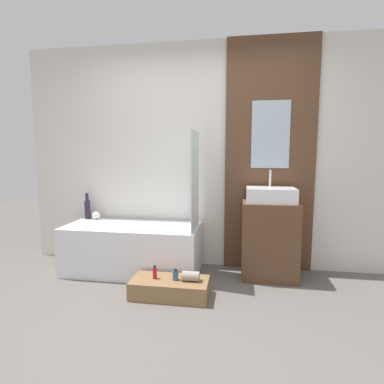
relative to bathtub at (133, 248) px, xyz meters
The scene contains 13 objects.
ground_plane 1.42m from the bathtub, 59.83° to the right, with size 12.00×12.00×0.00m, color #605B56.
wall_tiled_back 1.30m from the bathtub, 28.44° to the left, with size 4.20×0.06×2.60m, color silver.
wall_wood_accent 1.86m from the bathtub, 12.24° to the left, with size 0.99×0.04×2.60m.
bathtub is the anchor object (origin of this frame).
glass_shower_screen 1.06m from the bathtub, ahead, with size 0.01×0.51×1.03m, color silver.
wooden_step_bench 0.79m from the bathtub, 44.11° to the right, with size 0.72×0.34×0.17m, color olive.
vanity_cabinet 1.52m from the bathtub, ahead, with size 0.58×0.44×0.83m, color brown.
sink 1.64m from the bathtub, ahead, with size 0.50×0.37×0.34m.
vase_tall_dark 0.81m from the bathtub, 159.85° to the left, with size 0.07×0.07×0.32m.
vase_round_light 0.67m from the bathtub, 157.27° to the left, with size 0.10×0.10×0.10m, color white.
bottle_soap_primary 0.68m from the bathtub, 52.69° to the right, with size 0.04×0.04×0.13m.
bottle_soap_secondary 0.81m from the bathtub, 41.44° to the right, with size 0.05×0.05×0.11m.
towel_roll 0.92m from the bathtub, 35.50° to the right, with size 0.09×0.09×0.16m, color gray.
Camera 1 is at (0.48, -1.94, 1.32)m, focal length 28.00 mm.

